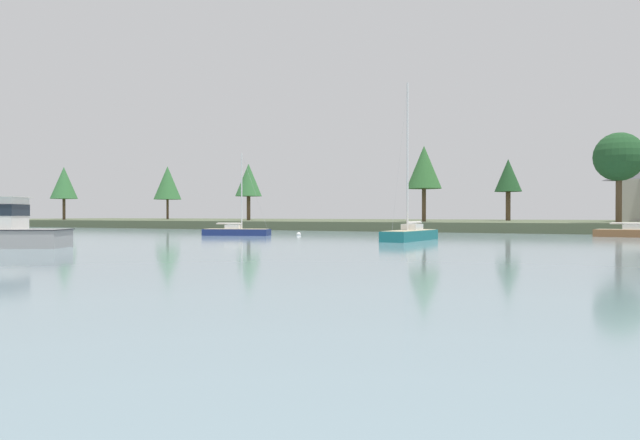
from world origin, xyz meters
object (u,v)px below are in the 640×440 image
(sailboat_wood, at_px, (637,235))
(mooring_buoy_yellow, at_px, (431,233))
(sailboat_teal, at_px, (410,237))
(sailboat_navy, at_px, (237,234))
(mooring_buoy_white, at_px, (299,234))

(sailboat_wood, relative_size, mooring_buoy_yellow, 26.19)
(sailboat_teal, bearing_deg, sailboat_wood, 44.51)
(sailboat_navy, relative_size, mooring_buoy_yellow, 19.70)
(sailboat_navy, distance_m, mooring_buoy_white, 6.44)
(sailboat_wood, height_order, mooring_buoy_white, sailboat_wood)
(sailboat_wood, bearing_deg, mooring_buoy_yellow, 177.49)
(sailboat_navy, xyz_separation_m, sailboat_teal, (19.67, -3.38, 0.08))
(sailboat_teal, bearing_deg, mooring_buoy_yellow, 101.05)
(sailboat_wood, bearing_deg, sailboat_teal, -135.49)
(sailboat_teal, height_order, mooring_buoy_white, sailboat_teal)
(mooring_buoy_white, bearing_deg, sailboat_teal, -26.52)
(sailboat_wood, bearing_deg, sailboat_navy, -160.12)
(sailboat_teal, relative_size, mooring_buoy_white, 26.02)
(sailboat_teal, xyz_separation_m, mooring_buoy_white, (-14.53, 7.25, -0.20))
(sailboat_navy, bearing_deg, sailboat_wood, 19.88)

